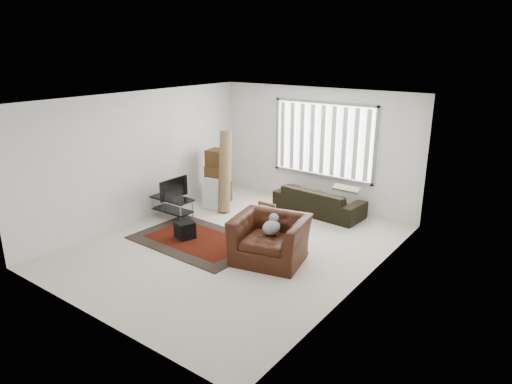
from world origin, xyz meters
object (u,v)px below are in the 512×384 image
(moving_boxes, at_px, (218,178))
(side_chair, at_px, (262,222))
(armchair, at_px, (270,236))
(sofa, at_px, (319,197))
(tv_stand, at_px, (172,203))

(moving_boxes, xyz_separation_m, side_chair, (2.25, -1.32, -0.17))
(moving_boxes, bearing_deg, armchair, -33.49)
(moving_boxes, relative_size, sofa, 0.63)
(sofa, bearing_deg, armchair, 103.81)
(moving_boxes, distance_m, armchair, 3.35)
(sofa, relative_size, side_chair, 2.68)
(sofa, xyz_separation_m, side_chair, (-0.09, -2.03, 0.03))
(side_chair, relative_size, armchair, 0.52)
(moving_boxes, relative_size, side_chair, 1.68)
(tv_stand, height_order, moving_boxes, moving_boxes)
(tv_stand, bearing_deg, side_chair, 3.01)
(tv_stand, distance_m, moving_boxes, 1.46)
(tv_stand, relative_size, armchair, 0.66)
(tv_stand, relative_size, side_chair, 1.26)
(moving_boxes, bearing_deg, tv_stand, -91.62)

